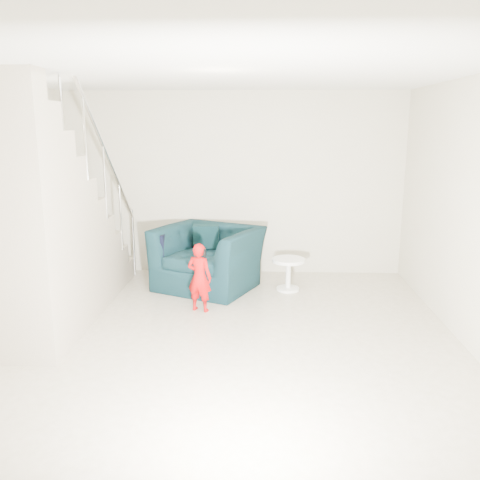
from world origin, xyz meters
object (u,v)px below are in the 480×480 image
Objects in this scene: toddler at (199,277)px; staircase at (43,243)px; side_table at (288,269)px; armchair at (208,258)px.

toddler is 1.81m from staircase.
armchair is at bearing 175.37° from side_table.
staircase is at bearing -115.62° from armchair.
armchair is at bearing -71.78° from toddler.
toddler is at bearing -66.07° from armchair.
staircase is at bearing -154.63° from side_table.
staircase reaches higher than toddler.
staircase is (-1.67, -0.48, 0.53)m from toddler.
side_table is (1.11, 0.84, -0.12)m from toddler.
toddler is (-0.01, -0.93, 0.00)m from armchair.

